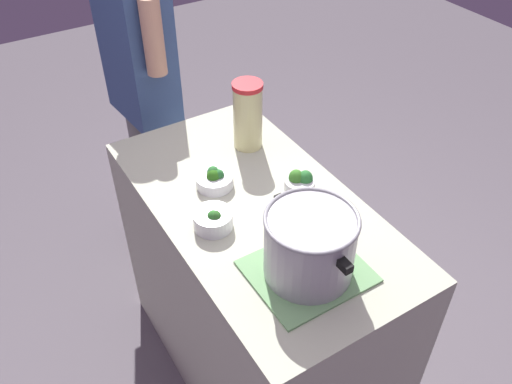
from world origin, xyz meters
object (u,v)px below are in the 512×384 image
Objects in this scene: broccoli_bowl_front at (215,179)px; person_cook at (145,99)px; broccoli_bowl_center at (300,184)px; lemonade_pitcher at (248,115)px; cooking_pot at (310,244)px; broccoli_bowl_back at (213,220)px.

person_cook is at bearing -3.71° from broccoli_bowl_front.
broccoli_bowl_center is at bearing -128.45° from broccoli_bowl_front.
person_cook reaches higher than lemonade_pitcher.
person_cook is at bearing 15.63° from lemonade_pitcher.
cooking_pot is 0.20× the size of person_cook.
broccoli_bowl_front is at bearing 123.75° from lemonade_pitcher.
broccoli_bowl_center reaches higher than broccoli_bowl_front.
cooking_pot is at bearing 148.37° from broccoli_bowl_center.
lemonade_pitcher is 0.34m from broccoli_bowl_center.
lemonade_pitcher is 0.66m from person_cook.
cooking_pot is at bearing 179.54° from person_cook.
broccoli_bowl_front is at bearing 176.29° from person_cook.
broccoli_bowl_back is (-0.32, 0.32, -0.10)m from lemonade_pitcher.
lemonade_pitcher is at bearing -44.63° from broccoli_bowl_back.
lemonade_pitcher reaches higher than broccoli_bowl_back.
person_cook is (0.61, 0.17, -0.19)m from lemonade_pitcher.
broccoli_bowl_center is 0.33m from broccoli_bowl_back.
cooking_pot is 0.36m from broccoli_bowl_center.
broccoli_bowl_center is (-0.33, -0.01, -0.09)m from lemonade_pitcher.
cooking_pot reaches higher than broccoli_bowl_front.
broccoli_bowl_back is at bearing 170.98° from person_cook.
lemonade_pitcher is at bearing -56.25° from broccoli_bowl_front.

